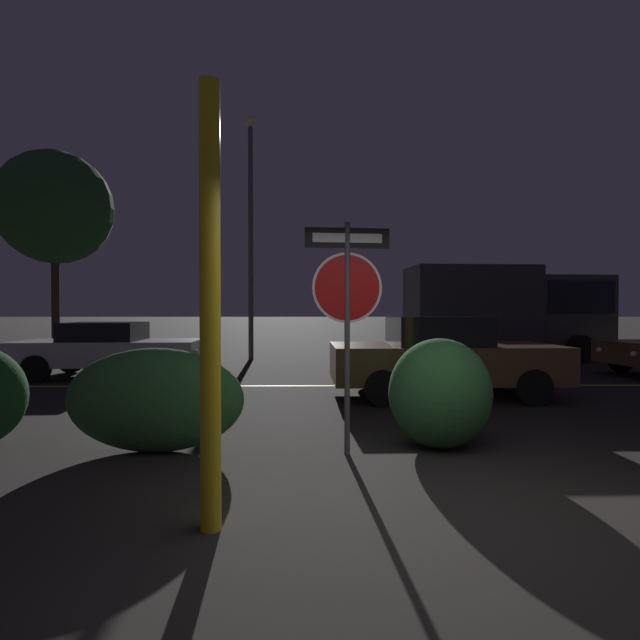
{
  "coord_description": "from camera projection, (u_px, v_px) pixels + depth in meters",
  "views": [
    {
      "loc": [
        -0.94,
        -3.57,
        1.56
      ],
      "look_at": [
        -0.81,
        5.06,
        1.4
      ],
      "focal_mm": 28.0,
      "sensor_mm": 36.0,
      "label": 1
    }
  ],
  "objects": [
    {
      "name": "hedge_bush_2",
      "position": [
        440.0,
        393.0,
        5.67
      ],
      "size": [
        1.16,
        1.06,
        1.25
      ],
      "primitive_type": "ellipsoid",
      "color": "#2D6633",
      "rests_on": "ground_plane"
    },
    {
      "name": "road_center_stripe",
      "position": [
        358.0,
        386.0,
        10.37
      ],
      "size": [
        33.38,
        0.12,
        0.01
      ],
      "primitive_type": "cube",
      "color": "gold",
      "rests_on": "ground_plane"
    },
    {
      "name": "ground_plane",
      "position": [
        442.0,
        526.0,
        3.61
      ],
      "size": [
        260.0,
        260.0,
        0.0
      ],
      "primitive_type": "plane",
      "color": "black"
    },
    {
      "name": "street_lamp",
      "position": [
        251.0,
        217.0,
        15.89
      ],
      "size": [
        0.38,
        0.38,
        7.79
      ],
      "color": "#4C4C51",
      "rests_on": "ground_plane"
    },
    {
      "name": "passing_car_2",
      "position": [
        442.0,
        357.0,
        9.05
      ],
      "size": [
        4.16,
        2.04,
        1.46
      ],
      "rotation": [
        0.0,
        0.0,
        -1.55
      ],
      "color": "brown",
      "rests_on": "ground_plane"
    },
    {
      "name": "stop_sign",
      "position": [
        347.0,
        291.0,
        5.38
      ],
      "size": [
        0.92,
        0.11,
        2.51
      ],
      "rotation": [
        0.0,
        0.0,
        0.09
      ],
      "color": "#4C4C51",
      "rests_on": "ground_plane"
    },
    {
      "name": "delivery_truck",
      "position": [
        509.0,
        308.0,
        15.86
      ],
      "size": [
        6.23,
        2.58,
        2.95
      ],
      "rotation": [
        0.0,
        0.0,
        -1.52
      ],
      "color": "#2D2D33",
      "rests_on": "ground_plane"
    },
    {
      "name": "tree_0",
      "position": [
        55.0,
        208.0,
        20.49
      ],
      "size": [
        4.6,
        4.6,
        8.11
      ],
      "color": "#422D1E",
      "rests_on": "ground_plane"
    },
    {
      "name": "yellow_pole_left",
      "position": [
        210.0,
        307.0,
        3.52
      ],
      "size": [
        0.15,
        0.15,
        3.18
      ],
      "primitive_type": "cylinder",
      "color": "yellow",
      "rests_on": "ground_plane"
    },
    {
      "name": "passing_car_1",
      "position": [
        109.0,
        349.0,
        11.77
      ],
      "size": [
        4.29,
        2.12,
        1.29
      ],
      "rotation": [
        0.0,
        0.0,
        -1.52
      ],
      "color": "silver",
      "rests_on": "ground_plane"
    },
    {
      "name": "hedge_bush_1",
      "position": [
        155.0,
        400.0,
        5.5
      ],
      "size": [
        1.96,
        0.71,
        1.15
      ],
      "primitive_type": "ellipsoid",
      "color": "#2D6633",
      "rests_on": "ground_plane"
    }
  ]
}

